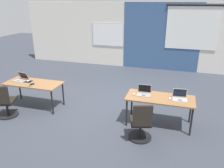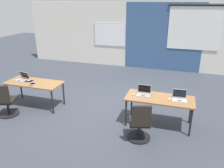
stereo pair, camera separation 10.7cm
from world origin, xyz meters
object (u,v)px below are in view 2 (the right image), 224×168
desk_near_right (160,100)px  laptop_near_right_inner (144,93)px  laptop_near_right_end (179,98)px  desk_near_left (34,84)px  chair_near_left_end (6,103)px  snack_bowl (33,84)px  mouse_near_right_inner (133,94)px  mouse_near_left_end (29,80)px  mouse_near_right_end (169,99)px  chair_near_right_inner (140,125)px  laptop_near_left_end (22,78)px

desk_near_right → laptop_near_right_inner: 0.42m
laptop_near_right_end → desk_near_left: bearing=175.4°
desk_near_right → chair_near_left_end: bearing=-168.6°
desk_near_left → laptop_near_right_inner: laptop_near_right_inner is taller
desk_near_right → snack_bowl: (-3.37, -0.23, 0.10)m
mouse_near_right_inner → laptop_near_right_inner: bearing=20.3°
mouse_near_left_end → mouse_near_right_end: 3.92m
desk_near_right → mouse_near_right_inner: 0.64m
mouse_near_right_inner → snack_bowl: snack_bowl is taller
laptop_near_right_inner → chair_near_right_inner: size_ratio=0.37×
chair_near_left_end → laptop_near_right_end: size_ratio=2.60×
laptop_near_right_end → snack_bowl: 3.82m
snack_bowl → laptop_near_right_end: bearing=4.0°
laptop_near_right_inner → laptop_near_left_end: bearing=177.4°
mouse_near_left_end → chair_near_left_end: bearing=-100.8°
mouse_near_right_inner → desk_near_right: bearing=1.5°
chair_near_left_end → laptop_near_right_end: (4.29, 0.81, 0.39)m
chair_near_left_end → mouse_near_right_end: 4.16m
laptop_near_right_end → snack_bowl: (-3.81, -0.26, -0.01)m
chair_near_right_inner → mouse_near_right_end: size_ratio=9.17×
chair_near_right_inner → mouse_near_right_end: chair_near_right_inner is taller
desk_near_left → laptop_near_right_end: 3.94m
desk_near_left → mouse_near_right_end: 3.72m
desk_near_right → mouse_near_right_inner: (-0.63, -0.02, 0.08)m
snack_bowl → chair_near_right_inner: bearing=-10.4°
desk_near_right → laptop_near_left_end: bearing=179.1°
laptop_near_right_inner → desk_near_left: bearing=178.6°
desk_near_left → laptop_near_right_inner: bearing=1.3°
laptop_near_right_end → laptop_near_left_end: bearing=174.5°
desk_near_left → laptop_near_right_end: (3.94, 0.03, 0.11)m
chair_near_left_end → mouse_near_right_end: chair_near_left_end is taller
laptop_near_left_end → snack_bowl: bearing=-17.3°
desk_near_left → mouse_near_left_end: 0.21m
desk_near_left → mouse_near_right_inner: mouse_near_right_inner is taller
desk_near_right → mouse_near_right_inner: bearing=-178.5°
desk_near_left → mouse_near_right_end: (3.72, -0.03, 0.08)m
mouse_near_right_end → laptop_near_right_inner: bearing=170.8°
chair_near_right_inner → laptop_near_right_end: size_ratio=2.60×
snack_bowl → chair_near_left_end: bearing=-131.6°
mouse_near_left_end → mouse_near_right_end: mouse_near_left_end is taller
laptop_near_left_end → chair_near_right_inner: (3.63, -0.85, -0.39)m
laptop_near_left_end → chair_near_left_end: (0.09, -0.84, -0.39)m
mouse_near_right_end → snack_bowl: 3.59m
desk_near_left → mouse_near_right_inner: bearing=-0.3°
desk_near_left → chair_near_right_inner: 3.30m
laptop_near_left_end → chair_near_left_end: size_ratio=0.41×
mouse_near_right_end → desk_near_right: bearing=172.4°
mouse_near_right_end → laptop_near_left_end: bearing=178.7°
mouse_near_right_inner → mouse_near_right_end: bearing=-0.9°
chair_near_right_inner → snack_bowl: (-3.05, 0.56, 0.38)m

